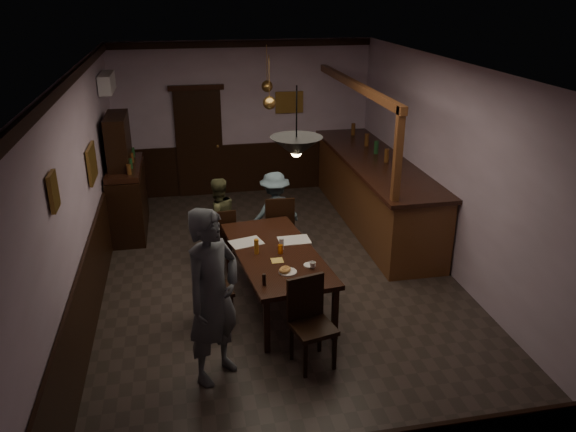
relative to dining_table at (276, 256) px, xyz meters
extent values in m
cube|color=#2D2621|center=(0.15, 0.44, -0.69)|extent=(5.00, 8.00, 0.01)
cube|color=white|center=(0.15, 0.44, 2.31)|extent=(5.00, 8.00, 0.01)
cube|color=#A68FA3|center=(0.15, 4.44, 0.81)|extent=(5.00, 0.01, 3.00)
cube|color=#A68FA3|center=(0.15, -3.56, 0.81)|extent=(5.00, 0.01, 3.00)
cube|color=#A68FA3|center=(-2.35, 0.44, 0.81)|extent=(0.01, 8.00, 3.00)
cube|color=#A68FA3|center=(2.65, 0.44, 0.81)|extent=(0.01, 8.00, 3.00)
cube|color=black|center=(0.00, 0.00, 0.03)|extent=(1.26, 2.30, 0.06)
cube|color=black|center=(-0.29, -1.06, -0.34)|extent=(0.07, 0.07, 0.69)
cube|color=black|center=(0.54, -0.96, -0.34)|extent=(0.07, 0.07, 0.69)
cube|color=black|center=(-0.54, 0.96, -0.34)|extent=(0.07, 0.07, 0.69)
cube|color=black|center=(0.29, 1.06, -0.34)|extent=(0.07, 0.07, 0.69)
cube|color=black|center=(-0.61, 1.29, -0.26)|extent=(0.43, 0.43, 0.05)
cube|color=black|center=(-0.59, 1.11, -0.01)|extent=(0.40, 0.07, 0.47)
cube|color=black|center=(-0.46, 1.46, -0.48)|extent=(0.04, 0.04, 0.40)
cube|color=black|center=(-0.78, 1.43, -0.48)|extent=(0.04, 0.04, 0.40)
cube|color=black|center=(-0.43, 1.14, -0.48)|extent=(0.04, 0.04, 0.40)
cube|color=black|center=(-0.75, 1.11, -0.48)|extent=(0.04, 0.04, 0.40)
cube|color=black|center=(0.29, 1.39, -0.21)|extent=(0.47, 0.47, 0.05)
cube|color=black|center=(0.27, 1.20, 0.07)|extent=(0.44, 0.07, 0.52)
cube|color=black|center=(0.47, 1.56, -0.46)|extent=(0.04, 0.04, 0.45)
cube|color=black|center=(0.12, 1.58, -0.46)|extent=(0.04, 0.04, 0.45)
cube|color=black|center=(0.45, 1.21, -0.46)|extent=(0.04, 0.04, 0.45)
cube|color=black|center=(0.10, 1.23, -0.46)|extent=(0.04, 0.04, 0.45)
cube|color=black|center=(0.17, -1.39, -0.21)|extent=(0.53, 0.53, 0.05)
cube|color=black|center=(0.12, -1.20, 0.07)|extent=(0.44, 0.14, 0.52)
cube|color=black|center=(0.04, -1.60, -0.46)|extent=(0.04, 0.04, 0.45)
cube|color=black|center=(0.38, -1.52, -0.46)|extent=(0.04, 0.04, 0.45)
cube|color=black|center=(-0.05, -1.26, -0.46)|extent=(0.04, 0.04, 0.45)
cube|color=black|center=(0.30, -1.18, -0.46)|extent=(0.04, 0.04, 0.45)
cube|color=black|center=(-0.82, -0.30, -0.26)|extent=(0.47, 0.47, 0.05)
cube|color=black|center=(-1.00, -0.33, 0.00)|extent=(0.11, 0.40, 0.48)
cube|color=black|center=(-0.63, -0.43, -0.48)|extent=(0.04, 0.04, 0.41)
cube|color=black|center=(-0.69, -0.11, -0.48)|extent=(0.04, 0.04, 0.41)
cube|color=black|center=(-0.95, -0.49, -0.48)|extent=(0.04, 0.04, 0.41)
cube|color=black|center=(-1.01, -0.17, -0.48)|extent=(0.04, 0.04, 0.41)
imported|color=slate|center=(-0.89, -1.37, 0.29)|extent=(0.83, 0.82, 1.94)
imported|color=#4A4A2C|center=(-0.63, 1.49, -0.04)|extent=(0.77, 0.69, 1.30)
imported|color=slate|center=(0.26, 1.59, -0.04)|extent=(0.94, 0.71, 1.30)
cube|color=silver|center=(-0.34, 0.34, 0.07)|extent=(0.48, 0.40, 0.01)
cube|color=silver|center=(0.30, 0.29, 0.07)|extent=(0.42, 0.31, 0.01)
cube|color=#DAB450|center=(-0.03, -0.26, 0.07)|extent=(0.17, 0.17, 0.00)
cylinder|color=white|center=(0.34, -0.47, 0.07)|extent=(0.15, 0.15, 0.01)
imported|color=white|center=(0.36, -0.55, 0.11)|extent=(0.09, 0.09, 0.07)
cylinder|color=white|center=(0.04, -0.59, 0.07)|extent=(0.22, 0.22, 0.01)
torus|color=#C68C47|center=(0.00, -0.60, 0.10)|extent=(0.13, 0.13, 0.04)
torus|color=#C68C47|center=(0.02, -0.56, 0.10)|extent=(0.13, 0.13, 0.04)
cylinder|color=orange|center=(0.05, -0.07, 0.12)|extent=(0.07, 0.07, 0.12)
cylinder|color=#BF721E|center=(-0.25, -0.01, 0.16)|extent=(0.06, 0.06, 0.20)
cylinder|color=silver|center=(0.09, 0.06, 0.14)|extent=(0.06, 0.06, 0.15)
cylinder|color=black|center=(-0.28, -0.83, 0.13)|extent=(0.04, 0.04, 0.14)
cube|color=black|center=(-2.05, 2.80, -0.14)|extent=(0.55, 1.53, 1.09)
cube|color=black|center=(-2.05, 2.80, 0.46)|extent=(0.52, 1.48, 0.09)
cube|color=black|center=(-2.10, 2.80, 0.90)|extent=(0.33, 0.98, 0.87)
cube|color=#542B16|center=(2.15, 2.41, -0.11)|extent=(0.94, 4.37, 1.14)
cube|color=black|center=(2.13, 2.41, 0.48)|extent=(1.04, 4.47, 0.06)
cube|color=#542B16|center=(1.73, 2.41, 1.76)|extent=(0.10, 4.26, 0.12)
cube|color=#542B16|center=(1.73, 0.33, 1.13)|extent=(0.10, 0.10, 1.35)
cube|color=#542B16|center=(1.73, 4.49, 1.13)|extent=(0.10, 0.10, 1.35)
cube|color=black|center=(-0.75, 4.39, 0.36)|extent=(0.90, 0.06, 2.10)
cube|color=white|center=(-2.23, 3.34, 1.76)|extent=(0.20, 0.85, 0.30)
cube|color=olive|center=(-2.31, -1.16, 1.46)|extent=(0.04, 0.28, 0.36)
cube|color=olive|center=(-2.31, 1.24, 1.01)|extent=(0.04, 0.62, 0.48)
cube|color=olive|center=(1.05, 4.40, 1.11)|extent=(0.55, 0.04, 0.42)
cylinder|color=black|center=(0.10, -0.79, 1.99)|extent=(0.02, 0.02, 0.65)
cone|color=black|center=(0.10, -0.79, 1.67)|extent=(0.56, 0.56, 0.22)
sphere|color=#FFD88C|center=(0.10, -0.79, 1.62)|extent=(0.12, 0.12, 0.12)
cylinder|color=#BF8C3F|center=(0.25, 1.90, 1.96)|extent=(0.02, 0.02, 0.70)
cone|color=#BF8C3F|center=(0.25, 1.90, 1.61)|extent=(0.20, 0.20, 0.22)
sphere|color=#FFD88C|center=(0.25, 1.90, 1.56)|extent=(0.12, 0.12, 0.12)
cylinder|color=#BF8C3F|center=(0.45, 3.37, 1.96)|extent=(0.02, 0.02, 0.70)
cone|color=#BF8C3F|center=(0.45, 3.37, 1.61)|extent=(0.20, 0.20, 0.22)
sphere|color=#FFD88C|center=(0.45, 3.37, 1.56)|extent=(0.12, 0.12, 0.12)
camera|label=1|loc=(-1.10, -6.44, 3.26)|focal=35.00mm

